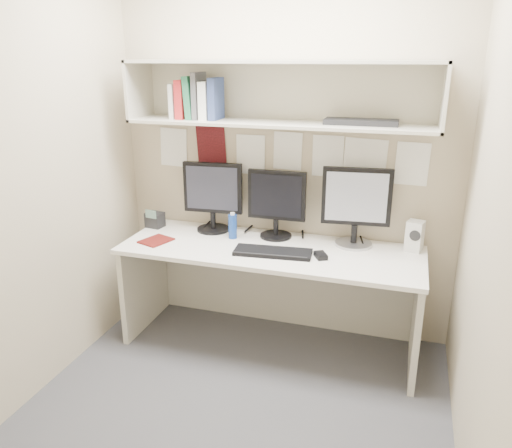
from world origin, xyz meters
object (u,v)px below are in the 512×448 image
(keyboard, at_px, (273,252))
(desk_phone, at_px, (155,220))
(monitor_right, at_px, (356,204))
(maroon_notebook, at_px, (156,241))
(speaker, at_px, (415,236))
(desk, at_px, (270,296))
(monitor_left, at_px, (213,194))
(monitor_center, at_px, (277,201))

(keyboard, height_order, desk_phone, desk_phone)
(monitor_right, height_order, desk_phone, monitor_right)
(maroon_notebook, bearing_deg, speaker, 30.87)
(maroon_notebook, height_order, desk_phone, desk_phone)
(desk, xyz_separation_m, speaker, (0.91, 0.23, 0.47))
(monitor_left, distance_m, monitor_right, 1.02)
(monitor_center, bearing_deg, maroon_notebook, -156.17)
(keyboard, xyz_separation_m, desk_phone, (-0.98, 0.26, 0.05))
(monitor_center, distance_m, maroon_notebook, 0.88)
(speaker, bearing_deg, keyboard, -144.13)
(monitor_right, bearing_deg, speaker, -5.25)
(monitor_right, distance_m, maroon_notebook, 1.38)
(monitor_right, bearing_deg, desk_phone, 176.47)
(desk, distance_m, monitor_right, 0.86)
(monitor_right, bearing_deg, monitor_left, 173.81)
(desk, height_order, keyboard, keyboard)
(speaker, distance_m, maroon_notebook, 1.73)
(speaker, distance_m, desk_phone, 1.85)
(monitor_left, bearing_deg, maroon_notebook, -134.74)
(desk, height_order, desk_phone, desk_phone)
(monitor_right, xyz_separation_m, maroon_notebook, (-1.31, -0.34, -0.28))
(monitor_left, height_order, speaker, monitor_left)
(monitor_left, bearing_deg, desk, -28.45)
(desk, relative_size, keyboard, 4.01)
(maroon_notebook, bearing_deg, desk_phone, 138.41)
(monitor_center, height_order, maroon_notebook, monitor_center)
(monitor_center, height_order, desk_phone, monitor_center)
(desk, relative_size, speaker, 9.86)
(speaker, bearing_deg, desk, -151.28)
(desk, xyz_separation_m, monitor_left, (-0.50, 0.22, 0.63))
(desk, distance_m, monitor_left, 0.83)
(monitor_center, relative_size, maroon_notebook, 2.32)
(monitor_left, relative_size, monitor_right, 0.95)
(monitor_left, relative_size, desk_phone, 3.43)
(monitor_center, bearing_deg, monitor_right, -0.40)
(maroon_notebook, xyz_separation_m, desk_phone, (-0.15, 0.28, 0.05))
(maroon_notebook, bearing_deg, monitor_left, 69.11)
(desk, relative_size, monitor_center, 4.22)
(speaker, relative_size, maroon_notebook, 0.99)
(desk, bearing_deg, speaker, 13.90)
(keyboard, bearing_deg, speaker, 15.53)
(keyboard, distance_m, maroon_notebook, 0.83)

